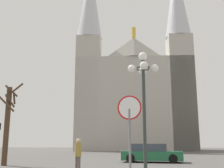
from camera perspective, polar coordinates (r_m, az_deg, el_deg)
cathedral at (r=48.48m, az=4.55°, el=-1.53°), size 19.69×12.12×34.25m
stop_sign at (r=9.31m, az=3.68°, el=-7.87°), size 0.82×0.21×3.08m
street_lamp at (r=13.05m, az=6.58°, el=-0.88°), size 1.48×1.48×5.77m
bare_tree at (r=19.69m, az=-20.89°, el=-7.30°), size 1.31×1.43×5.55m
parked_car_near_green at (r=21.45m, az=8.22°, el=-14.06°), size 4.72×2.57×1.35m
pedestrian_walking at (r=13.77m, az=-7.05°, el=-13.92°), size 0.32×0.32×1.67m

